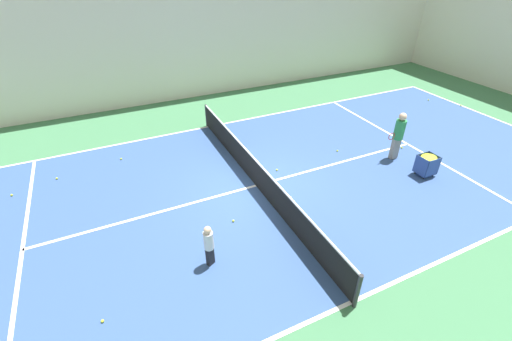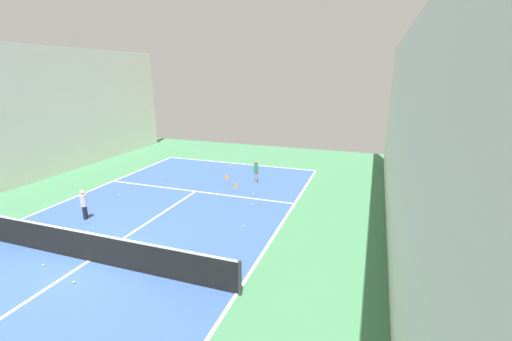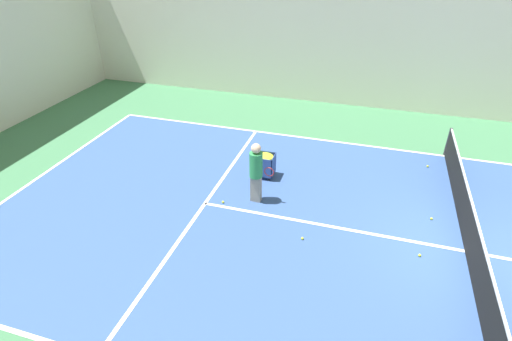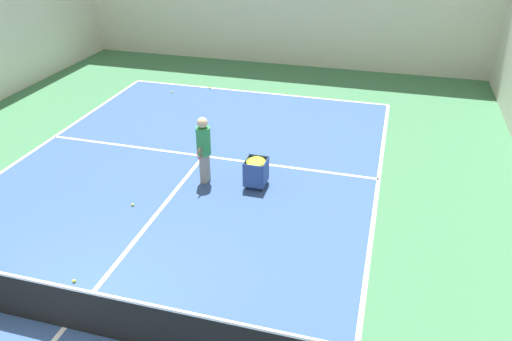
# 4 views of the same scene
# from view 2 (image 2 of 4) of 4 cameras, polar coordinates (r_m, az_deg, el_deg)

# --- Properties ---
(ground_plane) EXTENTS (36.59, 36.59, 0.00)m
(ground_plane) POSITION_cam_2_polar(r_m,az_deg,el_deg) (12.28, -26.08, -13.40)
(ground_plane) COLOR #3D754C
(court_playing_area) EXTENTS (10.02, 24.88, 0.00)m
(court_playing_area) POSITION_cam_2_polar(r_m,az_deg,el_deg) (12.28, -26.08, -13.39)
(court_playing_area) COLOR #335189
(court_playing_area) RESTS_ON ground
(line_baseline_near) EXTENTS (10.02, 0.10, 0.00)m
(line_baseline_near) POSITION_cam_2_polar(r_m,az_deg,el_deg) (22.04, -3.01, 1.15)
(line_baseline_near) COLOR white
(line_baseline_near) RESTS_ON ground
(line_sideline_left) EXTENTS (0.10, 24.88, 0.00)m
(line_sideline_left) POSITION_cam_2_polar(r_m,az_deg,el_deg) (9.74, -3.24, -19.82)
(line_sideline_left) COLOR white
(line_sideline_left) RESTS_ON ground
(line_service_near) EXTENTS (10.02, 0.10, 0.00)m
(line_service_near) POSITION_cam_2_polar(r_m,az_deg,el_deg) (17.23, -10.04, -3.44)
(line_service_near) COLOR white
(line_service_near) RESTS_ON ground
(line_centre_service) EXTENTS (0.10, 13.68, 0.00)m
(line_centre_service) POSITION_cam_2_polar(r_m,az_deg,el_deg) (12.28, -26.08, -13.38)
(line_centre_service) COLOR white
(line_centre_service) RESTS_ON ground
(hall_enclosure_left) EXTENTS (0.15, 32.89, 7.08)m
(hall_enclosure_left) POSITION_cam_2_polar(r_m,az_deg,el_deg) (7.62, 24.79, -2.01)
(hall_enclosure_left) COLOR silver
(hall_enclosure_left) RESTS_ON ground
(tennis_net) EXTENTS (10.32, 0.10, 1.01)m
(tennis_net) POSITION_cam_2_polar(r_m,az_deg,el_deg) (12.04, -26.39, -11.21)
(tennis_net) COLOR #2D2D33
(tennis_net) RESTS_ON ground
(player_near_baseline) EXTENTS (0.38, 0.54, 1.16)m
(player_near_baseline) POSITION_cam_2_polar(r_m,az_deg,el_deg) (18.20, 0.01, 0.07)
(player_near_baseline) COLOR gray
(player_near_baseline) RESTS_ON ground
(child_midcourt) EXTENTS (0.33, 0.33, 1.23)m
(child_midcourt) POSITION_cam_2_polar(r_m,az_deg,el_deg) (15.29, -26.79, -4.79)
(child_midcourt) COLOR black
(child_midcourt) RESTS_ON ground
(training_cone_0) EXTENTS (0.20, 0.20, 0.31)m
(training_cone_0) POSITION_cam_2_polar(r_m,az_deg,el_deg) (18.93, -4.94, -0.95)
(training_cone_0) COLOR orange
(training_cone_0) RESTS_ON ground
(training_cone_1) EXTENTS (0.19, 0.19, 0.31)m
(training_cone_1) POSITION_cam_2_polar(r_m,az_deg,el_deg) (17.53, -3.42, -2.33)
(training_cone_1) COLOR orange
(training_cone_1) RESTS_ON ground
(tennis_ball_0) EXTENTS (0.07, 0.07, 0.07)m
(tennis_ball_0) POSITION_cam_2_polar(r_m,az_deg,el_deg) (11.31, -28.11, -16.11)
(tennis_ball_0) COLOR yellow
(tennis_ball_0) RESTS_ON ground
(tennis_ball_1) EXTENTS (0.07, 0.07, 0.07)m
(tennis_ball_1) POSITION_cam_2_polar(r_m,az_deg,el_deg) (16.53, -0.49, -3.92)
(tennis_ball_1) COLOR yellow
(tennis_ball_1) RESTS_ON ground
(tennis_ball_3) EXTENTS (0.07, 0.07, 0.07)m
(tennis_ball_3) POSITION_cam_2_polar(r_m,az_deg,el_deg) (17.63, -21.79, -3.83)
(tennis_ball_3) COLOR yellow
(tennis_ball_3) RESTS_ON ground
(tennis_ball_4) EXTENTS (0.07, 0.07, 0.07)m
(tennis_ball_4) POSITION_cam_2_polar(r_m,az_deg,el_deg) (21.57, -4.36, 0.87)
(tennis_ball_4) COLOR yellow
(tennis_ball_4) RESTS_ON ground
(tennis_ball_5) EXTENTS (0.07, 0.07, 0.07)m
(tennis_ball_5) POSITION_cam_2_polar(r_m,az_deg,el_deg) (14.00, -26.13, -9.55)
(tennis_ball_5) COLOR yellow
(tennis_ball_5) RESTS_ON ground
(tennis_ball_6) EXTENTS (0.07, 0.07, 0.07)m
(tennis_ball_6) POSITION_cam_2_polar(r_m,az_deg,el_deg) (23.56, -14.53, 1.71)
(tennis_ball_6) COLOR yellow
(tennis_ball_6) RESTS_ON ground
(tennis_ball_8) EXTENTS (0.07, 0.07, 0.07)m
(tennis_ball_8) POSITION_cam_2_polar(r_m,az_deg,el_deg) (15.25, -0.59, -5.69)
(tennis_ball_8) COLOR yellow
(tennis_ball_8) RESTS_ON ground
(tennis_ball_9) EXTENTS (0.07, 0.07, 0.07)m
(tennis_ball_9) POSITION_cam_2_polar(r_m,az_deg,el_deg) (13.25, -2.07, -9.23)
(tennis_ball_9) COLOR yellow
(tennis_ball_9) RESTS_ON ground
(tennis_ball_10) EXTENTS (0.07, 0.07, 0.07)m
(tennis_ball_10) POSITION_cam_2_polar(r_m,az_deg,el_deg) (19.76, -15.37, -1.12)
(tennis_ball_10) COLOR yellow
(tennis_ball_10) RESTS_ON ground
(tennis_ball_12) EXTENTS (0.07, 0.07, 0.07)m
(tennis_ball_12) POSITION_cam_2_polar(r_m,az_deg,el_deg) (12.62, -31.96, -13.26)
(tennis_ball_12) COLOR yellow
(tennis_ball_12) RESTS_ON ground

